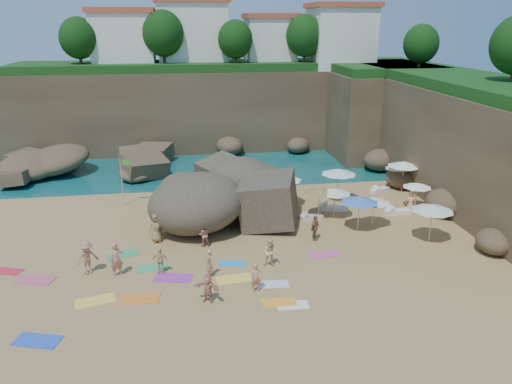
{
  "coord_description": "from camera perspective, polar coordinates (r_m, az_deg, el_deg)",
  "views": [
    {
      "loc": [
        -2.72,
        -27.87,
        12.7
      ],
      "look_at": [
        2.0,
        3.0,
        2.0
      ],
      "focal_mm": 35.0,
      "sensor_mm": 36.0,
      "label": 1
    }
  ],
  "objects": [
    {
      "name": "clifftop_buildings",
      "position": [
        53.99,
        -2.77,
        17.34
      ],
      "size": [
        28.48,
        9.48,
        7.0
      ],
      "color": "white",
      "rests_on": "cliff_back"
    },
    {
      "name": "parasol_4",
      "position": [
        40.41,
        16.57,
        3.08
      ],
      "size": [
        2.56,
        2.56,
        2.42
      ],
      "color": "silver",
      "rests_on": "ground"
    },
    {
      "name": "towel_8",
      "position": [
        27.92,
        -2.72,
        -8.14
      ],
      "size": [
        1.65,
        1.14,
        0.03
      ],
      "primitive_type": "cube",
      "rotation": [
        0.0,
        0.0,
        -0.28
      ],
      "color": "#2992DD",
      "rests_on": "ground"
    },
    {
      "name": "parasol_9",
      "position": [
        32.9,
        13.37,
        -0.92
      ],
      "size": [
        2.11,
        2.11,
        2.0
      ],
      "color": "silver",
      "rests_on": "ground"
    },
    {
      "name": "person_lie_1",
      "position": [
        27.31,
        -10.86,
        -8.76
      ],
      "size": [
        1.11,
        1.57,
        0.35
      ],
      "primitive_type": "imported",
      "rotation": [
        0.0,
        0.0,
        -0.2
      ],
      "color": "#E0BE7F",
      "rests_on": "ground"
    },
    {
      "name": "towel_11",
      "position": [
        29.86,
        -14.97,
        -6.92
      ],
      "size": [
        2.01,
        1.53,
        0.03
      ],
      "primitive_type": "cube",
      "rotation": [
        0.0,
        0.0,
        0.4
      ],
      "color": "#2EA45F",
      "rests_on": "ground"
    },
    {
      "name": "parasol_10",
      "position": [
        32.04,
        11.76,
        -0.86
      ],
      "size": [
        2.4,
        2.4,
        2.27
      ],
      "color": "silver",
      "rests_on": "ground"
    },
    {
      "name": "cliff_right",
      "position": [
        42.83,
        22.13,
        5.8
      ],
      "size": [
        8.0,
        30.0,
        8.0
      ],
      "primitive_type": "cube",
      "color": "brown",
      "rests_on": "ground"
    },
    {
      "name": "rock_outcrop",
      "position": [
        35.33,
        -3.96,
        -2.21
      ],
      "size": [
        10.69,
        9.54,
        3.52
      ],
      "primitive_type": null,
      "rotation": [
        0.0,
        0.0,
        0.41
      ],
      "color": "brown",
      "rests_on": "ground"
    },
    {
      "name": "lounger_4",
      "position": [
        36.12,
        15.9,
        -2.19
      ],
      "size": [
        1.89,
        0.73,
        0.29
      ],
      "primitive_type": "cube",
      "rotation": [
        0.0,
        0.0,
        0.06
      ],
      "color": "white",
      "rests_on": "ground"
    },
    {
      "name": "lounger_0",
      "position": [
        34.09,
        6.36,
        -2.87
      ],
      "size": [
        1.61,
        0.77,
        0.24
      ],
      "primitive_type": "cube",
      "rotation": [
        0.0,
        0.0,
        0.17
      ],
      "color": "silver",
      "rests_on": "ground"
    },
    {
      "name": "towel_6",
      "position": [
        26.77,
        -9.46,
        -9.65
      ],
      "size": [
        2.1,
        1.4,
        0.03
      ],
      "primitive_type": "cube",
      "rotation": [
        0.0,
        0.0,
        -0.24
      ],
      "color": "purple",
      "rests_on": "ground"
    },
    {
      "name": "lounger_3",
      "position": [
        34.9,
        -3.06,
        -2.23
      ],
      "size": [
        1.76,
        1.14,
        0.26
      ],
      "primitive_type": "cube",
      "rotation": [
        0.0,
        0.0,
        -0.38
      ],
      "color": "white",
      "rests_on": "ground"
    },
    {
      "name": "parasol_6",
      "position": [
        33.85,
        7.27,
        0.18
      ],
      "size": [
        2.21,
        2.21,
        2.09
      ],
      "color": "silver",
      "rests_on": "ground"
    },
    {
      "name": "towel_0",
      "position": [
        23.68,
        -23.7,
        -15.29
      ],
      "size": [
        2.11,
        1.49,
        0.03
      ],
      "primitive_type": "cube",
      "rotation": [
        0.0,
        0.0,
        -0.31
      ],
      "color": "blue",
      "rests_on": "ground"
    },
    {
      "name": "parasol_3",
      "position": [
        41.04,
        15.96,
        2.78
      ],
      "size": [
        2.08,
        2.08,
        1.97
      ],
      "color": "silver",
      "rests_on": "ground"
    },
    {
      "name": "parasol_7",
      "position": [
        33.89,
        8.99,
        0.11
      ],
      "size": [
        2.2,
        2.2,
        2.08
      ],
      "color": "silver",
      "rests_on": "ground"
    },
    {
      "name": "flag_pole",
      "position": [
        36.96,
        -14.95,
        1.8
      ],
      "size": [
        0.68,
        0.18,
        3.49
      ],
      "color": "silver",
      "rests_on": "ground"
    },
    {
      "name": "clifftop_trees",
      "position": [
        48.0,
        0.31,
        17.19
      ],
      "size": [
        35.6,
        23.82,
        4.4
      ],
      "color": "#11380F",
      "rests_on": "ground"
    },
    {
      "name": "lounger_5",
      "position": [
        33.92,
        1.29,
        -2.8
      ],
      "size": [
        1.98,
        1.78,
        0.31
      ],
      "primitive_type": "cube",
      "rotation": [
        0.0,
        0.0,
        0.68
      ],
      "color": "white",
      "rests_on": "ground"
    },
    {
      "name": "lounger_1",
      "position": [
        35.82,
        8.81,
        -1.82
      ],
      "size": [
        2.13,
        1.02,
        0.32
      ],
      "primitive_type": "cube",
      "rotation": [
        0.0,
        0.0,
        -0.17
      ],
      "color": "white",
      "rests_on": "ground"
    },
    {
      "name": "towel_1",
      "position": [
        28.62,
        -23.93,
        -9.17
      ],
      "size": [
        2.14,
        1.51,
        0.03
      ],
      "primitive_type": "cube",
      "rotation": [
        0.0,
        0.0,
        -0.31
      ],
      "color": "#CB4F6E",
      "rests_on": "ground"
    },
    {
      "name": "parasol_5",
      "position": [
        37.12,
        9.44,
        2.32
      ],
      "size": [
        2.61,
        2.61,
        2.46
      ],
      "color": "silver",
      "rests_on": "ground"
    },
    {
      "name": "person_stand_0",
      "position": [
        27.24,
        -15.65,
        -7.45
      ],
      "size": [
        0.8,
        0.67,
        1.86
      ],
      "primitive_type": "imported",
      "rotation": [
        0.0,
        0.0,
        0.39
      ],
      "color": "#B87660",
      "rests_on": "ground"
    },
    {
      "name": "parasol_11",
      "position": [
        31.54,
        19.54,
        -1.71
      ],
      "size": [
        2.51,
        2.51,
        2.38
      ],
      "color": "silver",
      "rests_on": "ground"
    },
    {
      "name": "towel_10",
      "position": [
        24.38,
        2.67,
        -12.47
      ],
      "size": [
        1.66,
        0.87,
        0.03
      ],
      "primitive_type": "cube",
      "rotation": [
        0.0,
        0.0,
        -0.04
      ],
      "color": "#FFA028",
      "rests_on": "ground"
    },
    {
      "name": "person_stand_5",
      "position": [
        35.76,
        -5.14,
        -0.71
      ],
      "size": [
        1.39,
        0.46,
        1.48
      ],
      "primitive_type": "imported",
      "rotation": [
        0.0,
        0.0,
        -0.05
      ],
      "color": "#AA7155",
      "rests_on": "ground"
    },
    {
      "name": "cliff_corner",
      "position": [
        52.5,
        13.67,
        8.85
      ],
      "size": [
        10.0,
        12.0,
        8.0
      ],
      "primitive_type": "cube",
      "color": "brown",
      "rests_on": "ground"
    },
    {
      "name": "towel_2",
      "position": [
        25.26,
        -13.14,
        -11.79
      ],
      "size": [
        1.99,
        1.15,
        0.03
      ],
      "primitive_type": "cube",
      "rotation": [
        0.0,
        0.0,
        -0.11
      ],
      "color": "orange",
      "rests_on": "ground"
    },
    {
      "name": "towel_4",
      "position": [
        25.64,
        -17.88,
        -11.76
      ],
      "size": [
        2.02,
        1.35,
        0.03
      ],
      "primitive_type": "cube",
      "rotation": [
        0.0,
        0.0,
        0.25
      ],
      "color": "yellow",
      "rests_on": "ground"
    },
    {
      "name": "parasol_2",
      "position": [
        34.28,
        1.76,
        0.36
      ],
      "size": [
        2.07,
        2.07,
        1.96
      ],
      "color": "silver",
      "rests_on": "ground"
    },
    {
      "name": "rock_promontory",
      "position": [
        46.42,
        -18.63,
        2.02
      ],
      "size": [
        12.0,
        7.0,
        2.0
      ],
      "primitive_type": null,
      "color": "brown",
      "rests_on": "ground"
    },
    {
      "name": "towel_7",
      "position": [
        30.17,
        -26.52,
        -8.11
      ],
      "size": [
        1.7,
        1.18,
        0.03
      ],
      "primitive_type": "cube",
      "rotation": [
        0.0,
        0.0,
        -0.3
      ],
      "color": "red",
      "rests_on": "ground"
    },
    {
      "name": "person_stand_2",
      "position": [
        38.95,
        1.98,
        1.23
      ],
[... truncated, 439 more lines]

